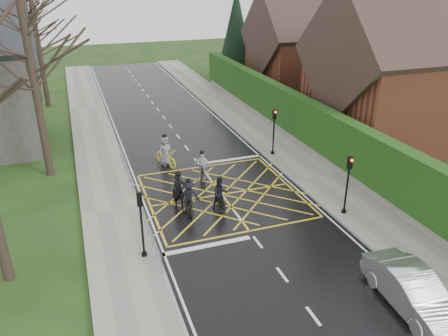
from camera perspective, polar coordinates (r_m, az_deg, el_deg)
ground at (r=24.32m, az=-0.30°, el=-3.49°), size 120.00×120.00×0.00m
road at (r=24.32m, az=-0.30°, el=-3.48°), size 9.00×80.00×0.01m
sidewalk_right at (r=26.66m, az=11.98°, el=-1.27°), size 3.00×80.00×0.15m
sidewalk_left at (r=23.26m, az=-14.46°, el=-5.50°), size 3.00×80.00×0.15m
stone_wall at (r=32.15m, az=9.29°, el=3.94°), size 0.50×38.00×0.70m
hedge at (r=31.60m, az=9.50°, el=6.92°), size 0.90×38.00×2.80m
house_near at (r=33.35m, az=22.34°, el=11.05°), size 11.80×9.80×11.30m
house_far at (r=44.67m, az=10.37°, el=14.86°), size 9.80×8.80×10.30m
conifer at (r=50.06m, az=1.59°, el=16.92°), size 4.60×4.60×10.00m
tree_near at (r=26.63m, az=-24.34°, el=14.85°), size 9.24×9.24×11.44m
tree_mid at (r=34.58m, az=-25.56°, el=17.55°), size 10.08×10.08×12.48m
tree_far at (r=42.61m, az=-23.46°, el=16.77°), size 8.40×8.40×10.40m
railing_south at (r=20.00m, az=-9.71°, el=-7.91°), size 0.05×5.04×1.03m
railing_north at (r=26.63m, az=-12.68°, el=0.31°), size 0.05×6.04×1.03m
traffic_light_ne at (r=29.04m, az=6.51°, el=4.64°), size 0.24×0.31×3.21m
traffic_light_se at (r=22.39m, az=15.78°, el=-2.27°), size 0.24×0.31×3.21m
traffic_light_sw at (r=18.65m, az=-10.69°, el=-7.37°), size 0.24×0.31×3.21m
cyclist_rear at (r=22.87m, az=-5.83°, el=-3.65°), size 0.95×2.17×2.04m
cyclist_back at (r=22.60m, az=-0.47°, el=-3.78°), size 0.86×1.87×1.85m
cyclist_mid at (r=22.41m, az=-4.56°, el=-4.15°), size 1.19×2.01×1.88m
cyclist_front at (r=25.92m, az=-2.84°, el=-0.06°), size 1.21×1.84×1.80m
cyclist_lead at (r=27.97m, az=-7.60°, el=1.76°), size 1.46×2.28×2.10m
car at (r=17.81m, az=23.38°, el=-14.51°), size 1.86×4.56×1.47m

